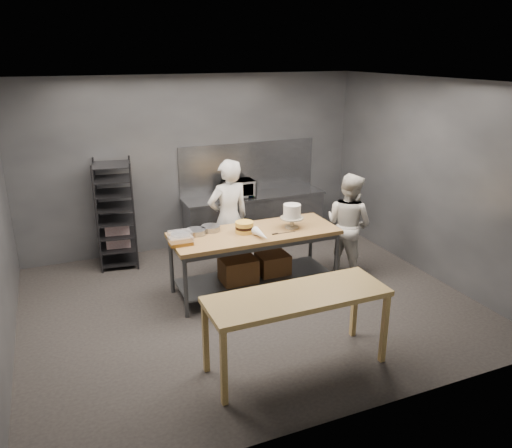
{
  "coord_description": "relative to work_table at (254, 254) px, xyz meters",
  "views": [
    {
      "loc": [
        -2.33,
        -5.81,
        3.36
      ],
      "look_at": [
        0.24,
        0.3,
        1.05
      ],
      "focal_mm": 35.0,
      "sensor_mm": 36.0,
      "label": 1
    }
  ],
  "objects": [
    {
      "name": "piping_bag",
      "position": [
        -0.01,
        -0.3,
        0.41
      ],
      "size": [
        0.14,
        0.39,
        0.12
      ],
      "primitive_type": "cone",
      "rotation": [
        1.57,
        0.0,
        0.06
      ],
      "color": "silver",
      "rests_on": "work_table"
    },
    {
      "name": "splashback_panel",
      "position": [
        0.77,
        2.13,
        0.78
      ],
      "size": [
        2.6,
        0.02,
        0.9
      ],
      "primitive_type": "cube",
      "color": "slate",
      "rests_on": "back_counter"
    },
    {
      "name": "near_counter",
      "position": [
        -0.29,
        -1.92,
        0.24
      ],
      "size": [
        2.0,
        0.7,
        0.9
      ],
      "color": "olive",
      "rests_on": "ground"
    },
    {
      "name": "frosted_cake_stand",
      "position": [
        0.57,
        -0.05,
        0.57
      ],
      "size": [
        0.34,
        0.34,
        0.35
      ],
      "color": "#B2A88E",
      "rests_on": "work_table"
    },
    {
      "name": "offset_spatula",
      "position": [
        0.32,
        -0.21,
        0.35
      ],
      "size": [
        0.36,
        0.02,
        0.02
      ],
      "color": "slate",
      "rests_on": "work_table"
    },
    {
      "name": "microwave",
      "position": [
        0.46,
        1.83,
        0.48
      ],
      "size": [
        0.54,
        0.37,
        0.3
      ],
      "primitive_type": "imported",
      "color": "black",
      "rests_on": "back_counter"
    },
    {
      "name": "layer_cake",
      "position": [
        -0.14,
        0.02,
        0.43
      ],
      "size": [
        0.26,
        0.26,
        0.16
      ],
      "color": "gold",
      "rests_on": "work_table"
    },
    {
      "name": "chef_behind",
      "position": [
        -0.14,
        0.68,
        0.35
      ],
      "size": [
        0.72,
        0.52,
        1.85
      ],
      "primitive_type": "imported",
      "rotation": [
        0.0,
        0.0,
        3.26
      ],
      "color": "silver",
      "rests_on": "ground"
    },
    {
      "name": "speed_rack",
      "position": [
        -1.68,
        1.75,
        0.28
      ],
      "size": [
        0.68,
        0.73,
        1.75
      ],
      "color": "black",
      "rests_on": "ground"
    },
    {
      "name": "work_table",
      "position": [
        0.0,
        0.0,
        0.0
      ],
      "size": [
        2.4,
        0.9,
        0.92
      ],
      "color": "olive",
      "rests_on": "ground"
    },
    {
      "name": "back_wall",
      "position": [
        -0.23,
        2.15,
        0.93
      ],
      "size": [
        6.0,
        0.04,
        3.0
      ],
      "primitive_type": "cube",
      "color": "#4C4F54",
      "rests_on": "ground"
    },
    {
      "name": "pastry_clamshells",
      "position": [
        -1.07,
        0.02,
        0.4
      ],
      "size": [
        0.36,
        0.42,
        0.11
      ],
      "color": "#A46620",
      "rests_on": "work_table"
    },
    {
      "name": "chef_right",
      "position": [
        1.6,
        0.03,
        0.23
      ],
      "size": [
        0.87,
        0.96,
        1.61
      ],
      "primitive_type": "imported",
      "rotation": [
        0.0,
        0.0,
        1.98
      ],
      "color": "silver",
      "rests_on": "ground"
    },
    {
      "name": "cake_pans",
      "position": [
        -0.79,
        0.22,
        0.39
      ],
      "size": [
        0.74,
        0.4,
        0.07
      ],
      "color": "gray",
      "rests_on": "work_table"
    },
    {
      "name": "ground",
      "position": [
        -0.23,
        -0.35,
        -0.57
      ],
      "size": [
        6.0,
        6.0,
        0.0
      ],
      "primitive_type": "plane",
      "color": "black",
      "rests_on": "ground"
    },
    {
      "name": "back_counter",
      "position": [
        0.77,
        1.83,
        -0.12
      ],
      "size": [
        2.6,
        0.6,
        0.9
      ],
      "color": "slate",
      "rests_on": "ground"
    }
  ]
}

